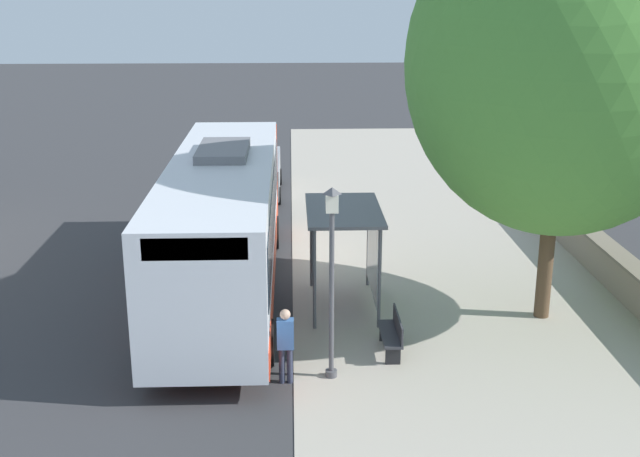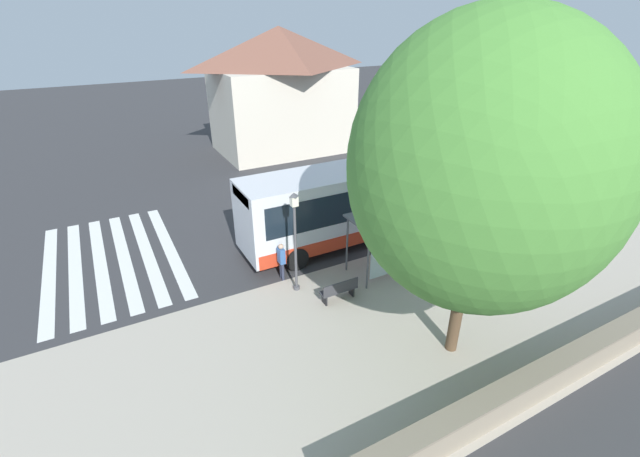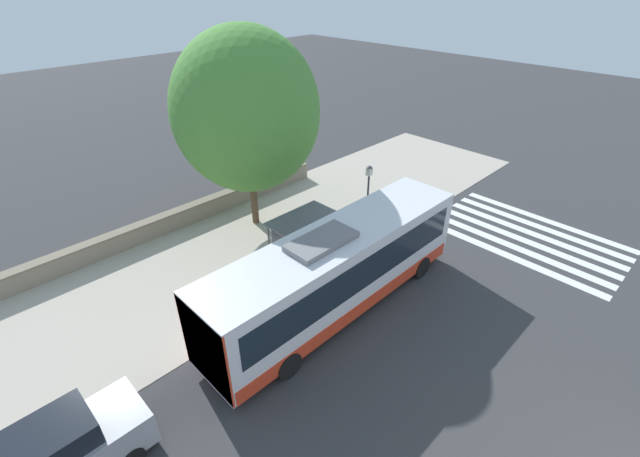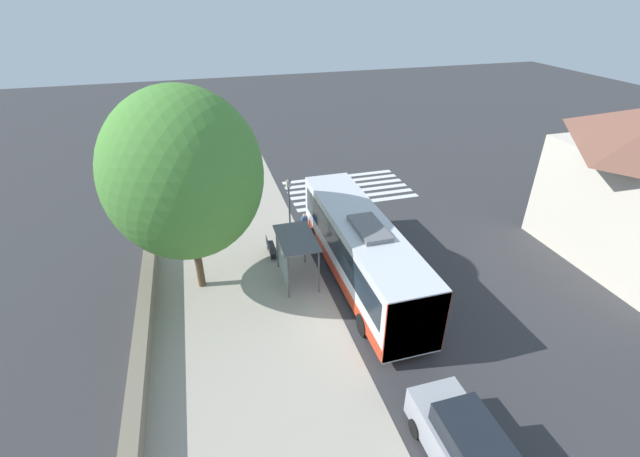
% 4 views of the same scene
% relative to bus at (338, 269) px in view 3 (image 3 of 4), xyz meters
% --- Properties ---
extents(ground_plane, '(120.00, 120.00, 0.00)m').
position_rel_bus_xyz_m(ground_plane, '(-1.75, -2.18, -1.92)').
color(ground_plane, '#353538').
rests_on(ground_plane, ground).
extents(sidewalk_plaza, '(9.00, 44.00, 0.02)m').
position_rel_bus_xyz_m(sidewalk_plaza, '(-6.25, -2.18, -1.91)').
color(sidewalk_plaza, '#ADA393').
rests_on(sidewalk_plaza, ground).
extents(crosswalk_stripes, '(9.00, 5.25, 0.01)m').
position_rel_bus_xyz_m(crosswalk_stripes, '(3.25, 10.89, -1.92)').
color(crosswalk_stripes, silver).
rests_on(crosswalk_stripes, ground).
extents(stone_wall, '(0.60, 20.00, 1.00)m').
position_rel_bus_xyz_m(stone_wall, '(-10.30, -2.18, -1.41)').
color(stone_wall, gray).
rests_on(stone_wall, ground).
extents(bus, '(2.70, 11.82, 3.72)m').
position_rel_bus_xyz_m(bus, '(0.00, 0.00, 0.00)').
color(bus, silver).
rests_on(bus, ground).
extents(bus_shelter, '(1.80, 3.05, 2.53)m').
position_rel_bus_xyz_m(bus_shelter, '(-3.17, 1.01, 0.19)').
color(bus_shelter, '#515459').
rests_on(bus_shelter, ground).
extents(pedestrian, '(0.34, 0.22, 1.60)m').
position_rel_bus_xyz_m(pedestrian, '(-1.60, 4.99, -0.99)').
color(pedestrian, '#2D3347').
rests_on(pedestrian, ground).
extents(bench, '(0.40, 1.44, 0.88)m').
position_rel_bus_xyz_m(bench, '(-3.91, 3.71, -1.45)').
color(bench, '#333338').
rests_on(bench, ground).
extents(street_lamp_near, '(0.28, 0.28, 4.03)m').
position_rel_bus_xyz_m(street_lamp_near, '(-2.53, 4.79, 0.48)').
color(street_lamp_near, '#4C4C51').
rests_on(street_lamp_near, ground).
extents(shade_tree, '(7.00, 7.00, 9.90)m').
position_rel_bus_xyz_m(shade_tree, '(-7.78, 1.86, 4.13)').
color(shade_tree, brown).
rests_on(shade_tree, ground).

